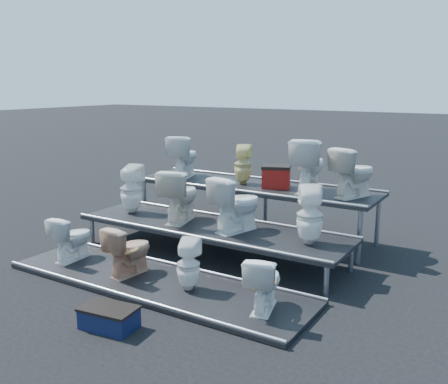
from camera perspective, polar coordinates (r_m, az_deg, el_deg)
The scene contains 18 objects.
ground at distance 7.54m, azimuth -1.49°, elevation -7.29°, with size 80.00×80.00×0.00m, color black.
tier_front at distance 6.56m, azimuth -7.82°, elevation -10.22°, with size 4.20×1.20×0.06m, color black.
tier_mid at distance 7.47m, azimuth -1.50°, elevation -5.63°, with size 4.20×1.20×0.46m, color black.
tier_back at distance 8.49m, azimuth 3.30°, elevation -2.03°, with size 4.20×1.20×0.86m, color black.
toilet_0 at distance 7.45m, azimuth -16.98°, elevation -5.01°, with size 0.36×0.63×0.64m, color white.
toilet_1 at distance 6.70m, azimuth -10.82°, elevation -6.51°, with size 0.37×0.65×0.67m, color tan.
toilet_2 at distance 6.13m, azimuth -4.10°, elevation -8.27°, with size 0.29×0.29×0.64m, color white.
toilet_3 at distance 5.63m, azimuth 4.57°, elevation -10.20°, with size 0.36×0.63×0.64m, color white.
toilet_4 at distance 8.23m, azimuth -10.55°, elevation 0.34°, with size 0.35×0.36×0.78m, color white.
toilet_5 at distance 7.61m, azimuth -5.06°, elevation -0.35°, with size 0.46×0.80×0.82m, color silver.
toilet_6 at distance 7.07m, azimuth 1.45°, elevation -1.35°, with size 0.45×0.78×0.80m, color white.
toilet_7 at distance 6.61m, azimuth 9.79°, elevation -2.63°, with size 0.35×0.36×0.77m, color white.
toilet_8 at distance 9.08m, azimuth -4.62°, elevation 4.11°, with size 0.42×0.74×0.76m, color white.
toilet_9 at distance 8.43m, azimuth 2.18°, elevation 3.16°, with size 0.30×0.30×0.66m, color #DCD286.
toilet_10 at distance 7.91m, azimuth 9.63°, elevation 3.07°, with size 0.47×0.83×0.85m, color white.
toilet_11 at distance 7.68m, azimuth 14.59°, elevation 2.20°, with size 0.42×0.74×0.75m, color silver.
red_crate at distance 8.19m, azimuth 5.99°, elevation 1.61°, with size 0.44×0.35×0.32m, color maroon.
step_stool at distance 5.55m, azimuth -12.99°, elevation -13.95°, with size 0.57×0.34×0.21m, color #0E1534.
Camera 1 is at (3.90, -5.94, 2.53)m, focal length 40.00 mm.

